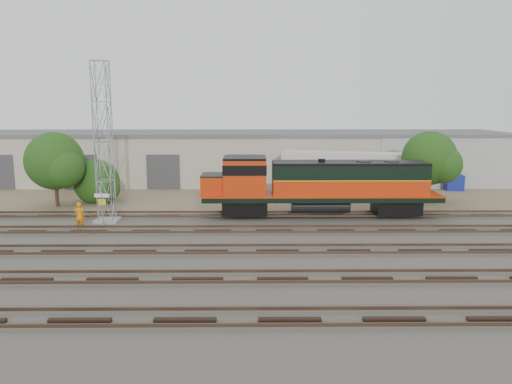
{
  "coord_description": "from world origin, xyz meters",
  "views": [
    {
      "loc": [
        2.55,
        -29.88,
        8.19
      ],
      "look_at": [
        2.85,
        4.0,
        2.2
      ],
      "focal_mm": 35.0,
      "sensor_mm": 36.0,
      "label": 1
    }
  ],
  "objects_px": {
    "worker": "(80,216)",
    "semi_trailer": "(358,169)",
    "locomotive": "(317,185)",
    "signal_tower": "(104,146)"
  },
  "relations": [
    {
      "from": "worker",
      "to": "semi_trailer",
      "type": "bearing_deg",
      "value": -149.89
    },
    {
      "from": "locomotive",
      "to": "semi_trailer",
      "type": "xyz_separation_m",
      "value": [
        4.74,
        8.1,
        0.1
      ]
    },
    {
      "from": "semi_trailer",
      "to": "locomotive",
      "type": "bearing_deg",
      "value": -104.96
    },
    {
      "from": "signal_tower",
      "to": "semi_trailer",
      "type": "bearing_deg",
      "value": 25.99
    },
    {
      "from": "locomotive",
      "to": "signal_tower",
      "type": "relative_size",
      "value": 1.57
    },
    {
      "from": "worker",
      "to": "semi_trailer",
      "type": "xyz_separation_m",
      "value": [
        20.91,
        11.7,
        1.58
      ]
    },
    {
      "from": "signal_tower",
      "to": "worker",
      "type": "height_order",
      "value": "signal_tower"
    },
    {
      "from": "locomotive",
      "to": "signal_tower",
      "type": "bearing_deg",
      "value": -174.25
    },
    {
      "from": "signal_tower",
      "to": "semi_trailer",
      "type": "height_order",
      "value": "signal_tower"
    },
    {
      "from": "worker",
      "to": "semi_trailer",
      "type": "relative_size",
      "value": 0.14
    }
  ]
}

